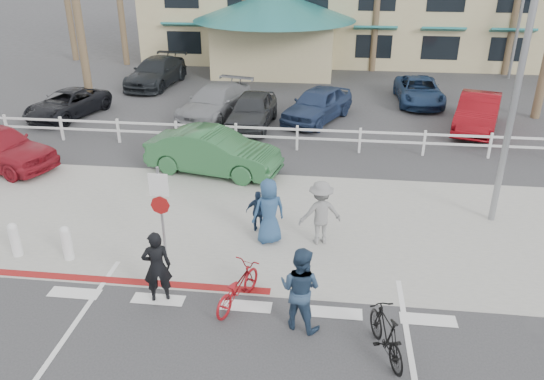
# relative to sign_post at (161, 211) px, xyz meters

# --- Properties ---
(ground) EXTENTS (140.00, 140.00, 0.00)m
(ground) POSITION_rel_sign_post_xyz_m (2.30, -2.20, -1.45)
(ground) COLOR #333335
(sidewalk_plaza) EXTENTS (22.00, 7.00, 0.01)m
(sidewalk_plaza) POSITION_rel_sign_post_xyz_m (2.30, 2.30, -1.44)
(sidewalk_plaza) COLOR gray
(sidewalk_plaza) RESTS_ON ground
(cross_street) EXTENTS (40.00, 5.00, 0.01)m
(cross_street) POSITION_rel_sign_post_xyz_m (2.30, 6.30, -1.45)
(cross_street) COLOR #333335
(cross_street) RESTS_ON ground
(parking_lot) EXTENTS (50.00, 16.00, 0.01)m
(parking_lot) POSITION_rel_sign_post_xyz_m (2.30, 15.80, -1.45)
(parking_lot) COLOR #333335
(parking_lot) RESTS_ON ground
(curb_red) EXTENTS (7.00, 0.25, 0.02)m
(curb_red) POSITION_rel_sign_post_xyz_m (-0.70, -1.00, -1.44)
(curb_red) COLOR maroon
(curb_red) RESTS_ON ground
(rail_fence) EXTENTS (29.40, 0.16, 1.00)m
(rail_fence) POSITION_rel_sign_post_xyz_m (2.80, 8.30, -0.95)
(rail_fence) COLOR silver
(rail_fence) RESTS_ON ground
(sign_post) EXTENTS (0.50, 0.10, 2.90)m
(sign_post) POSITION_rel_sign_post_xyz_m (0.00, 0.00, 0.00)
(sign_post) COLOR gray
(sign_post) RESTS_ON ground
(bollard_0) EXTENTS (0.26, 0.26, 0.95)m
(bollard_0) POSITION_rel_sign_post_xyz_m (-2.50, -0.20, -0.97)
(bollard_0) COLOR silver
(bollard_0) RESTS_ON ground
(bollard_1) EXTENTS (0.26, 0.26, 0.95)m
(bollard_1) POSITION_rel_sign_post_xyz_m (-3.90, -0.20, -0.97)
(bollard_1) COLOR silver
(bollard_1) RESTS_ON ground
(streetlight_0) EXTENTS (0.60, 2.00, 9.00)m
(streetlight_0) POSITION_rel_sign_post_xyz_m (8.80, 3.30, 3.05)
(streetlight_0) COLOR gray
(streetlight_0) RESTS_ON ground
(bike_red) EXTENTS (1.18, 1.83, 0.91)m
(bike_red) POSITION_rel_sign_post_xyz_m (2.13, -1.52, -1.00)
(bike_red) COLOR maroon
(bike_red) RESTS_ON ground
(rider_red) EXTENTS (0.74, 0.61, 1.74)m
(rider_red) POSITION_rel_sign_post_xyz_m (0.34, -1.56, -0.58)
(rider_red) COLOR black
(rider_red) RESTS_ON ground
(bike_black) EXTENTS (0.96, 1.74, 1.01)m
(bike_black) POSITION_rel_sign_post_xyz_m (5.28, -2.75, -0.95)
(bike_black) COLOR black
(bike_black) RESTS_ON ground
(rider_black) EXTENTS (1.11, 0.99, 1.89)m
(rider_black) POSITION_rel_sign_post_xyz_m (3.55, -2.09, -0.51)
(rider_black) COLOR navy
(rider_black) RESTS_ON ground
(pedestrian_a) EXTENTS (1.31, 1.00, 1.79)m
(pedestrian_a) POSITION_rel_sign_post_xyz_m (3.84, 1.41, -0.56)
(pedestrian_a) COLOR gray
(pedestrian_a) RESTS_ON ground
(pedestrian_child) EXTENTS (0.72, 0.32, 1.21)m
(pedestrian_child) POSITION_rel_sign_post_xyz_m (2.12, 1.85, -0.85)
(pedestrian_child) COLOR #1D2F4B
(pedestrian_child) RESTS_ON ground
(pedestrian_b) EXTENTS (1.06, 0.92, 1.82)m
(pedestrian_b) POSITION_rel_sign_post_xyz_m (2.48, 1.30, -0.54)
(pedestrian_b) COLOR navy
(pedestrian_b) RESTS_ON ground
(car_white_sedan) EXTENTS (4.90, 2.55, 1.54)m
(car_white_sedan) POSITION_rel_sign_post_xyz_m (-0.03, 5.78, -0.68)
(car_white_sedan) COLOR #275B32
(car_white_sedan) RESTS_ON ground
(lot_car_0) EXTENTS (3.07, 4.74, 1.21)m
(lot_car_0) POSITION_rel_sign_post_xyz_m (-8.15, 11.39, -0.84)
(lot_car_0) COLOR black
(lot_car_0) RESTS_ON ground
(lot_car_1) EXTENTS (3.25, 5.40, 1.46)m
(lot_car_1) POSITION_rel_sign_post_xyz_m (-1.34, 12.05, -0.72)
(lot_car_1) COLOR gray
(lot_car_1) RESTS_ON ground
(lot_car_2) EXTENTS (1.98, 4.41, 1.47)m
(lot_car_2) POSITION_rel_sign_post_xyz_m (0.52, 11.01, -0.71)
(lot_car_2) COLOR #26282B
(lot_car_2) RESTS_ON ground
(lot_car_3) EXTENTS (2.93, 4.91, 1.53)m
(lot_car_3) POSITION_rel_sign_post_xyz_m (10.18, 11.71, -0.69)
(lot_car_3) COLOR maroon
(lot_car_3) RESTS_ON ground
(lot_car_4) EXTENTS (2.62, 5.41, 1.52)m
(lot_car_4) POSITION_rel_sign_post_xyz_m (-5.92, 17.54, -0.69)
(lot_car_4) COLOR black
(lot_car_4) RESTS_ON ground
(lot_car_5) EXTENTS (2.17, 4.58, 1.27)m
(lot_car_5) POSITION_rel_sign_post_xyz_m (8.23, 15.63, -0.82)
(lot_car_5) COLOR navy
(lot_car_5) RESTS_ON ground
(lot_car_6) EXTENTS (3.47, 4.80, 1.52)m
(lot_car_6) POSITION_rel_sign_post_xyz_m (3.32, 12.18, -0.69)
(lot_car_6) COLOR navy
(lot_car_6) RESTS_ON ground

